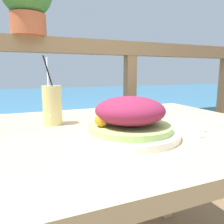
{
  "coord_description": "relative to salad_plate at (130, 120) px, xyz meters",
  "views": [
    {
      "loc": [
        -0.25,
        -0.69,
        0.92
      ],
      "look_at": [
        0.03,
        -0.02,
        0.78
      ],
      "focal_mm": 35.0,
      "sensor_mm": 36.0,
      "label": 1
    }
  ],
  "objects": [
    {
      "name": "patio_table",
      "position": [
        -0.04,
        0.12,
        -0.14
      ],
      "size": [
        1.25,
        0.85,
        0.72
      ],
      "color": "tan",
      "rests_on": "ground_plane"
    },
    {
      "name": "railing_fence",
      "position": [
        -0.04,
        0.81,
        0.02
      ],
      "size": [
        2.8,
        0.08,
        1.12
      ],
      "color": "#937551",
      "rests_on": "ground_plane"
    },
    {
      "name": "sea_backdrop",
      "position": [
        -0.04,
        3.31,
        -0.52
      ],
      "size": [
        12.0,
        4.0,
        0.52
      ],
      "color": "teal",
      "rests_on": "ground_plane"
    },
    {
      "name": "salad_plate",
      "position": [
        0.0,
        0.0,
        0.0
      ],
      "size": [
        0.3,
        0.3,
        0.12
      ],
      "color": "white",
      "rests_on": "patio_table"
    },
    {
      "name": "drink_glass",
      "position": [
        -0.19,
        0.25,
        0.02
      ],
      "size": [
        0.07,
        0.07,
        0.25
      ],
      "color": "#DBCC7F",
      "rests_on": "patio_table"
    },
    {
      "name": "knife",
      "position": [
        0.26,
        0.04,
        -0.05
      ],
      "size": [
        0.03,
        0.18,
        0.0
      ],
      "color": "silver",
      "rests_on": "patio_table"
    },
    {
      "name": "fork",
      "position": [
        0.2,
        -0.01,
        -0.05
      ],
      "size": [
        0.04,
        0.18,
        0.0
      ],
      "color": "silver",
      "rests_on": "patio_table"
    }
  ]
}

